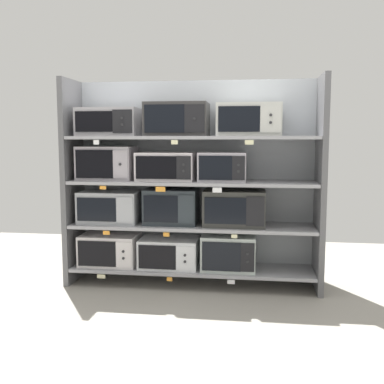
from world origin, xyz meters
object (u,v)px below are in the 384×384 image
microwave_3 (110,207)px  microwave_9 (109,122)px  microwave_1 (170,252)px  microwave_8 (223,167)px  microwave_7 (166,166)px  microwave_5 (234,208)px  microwave_4 (171,207)px  microwave_6 (107,163)px  microwave_10 (177,119)px  microwave_11 (249,120)px  microwave_0 (110,249)px  microwave_2 (229,251)px

microwave_3 → microwave_9: (0.00, 0.00, 0.81)m
microwave_1 → microwave_8: size_ratio=1.27×
microwave_7 → microwave_9: (-0.55, 0.00, 0.41)m
microwave_5 → microwave_7: size_ratio=1.06×
microwave_1 → microwave_4: microwave_4 is taller
microwave_6 → microwave_7: 0.57m
microwave_4 → microwave_7: (-0.05, -0.00, 0.38)m
microwave_10 → microwave_11: bearing=0.0°
microwave_5 → microwave_6: bearing=-180.0°
microwave_0 → microwave_4: microwave_4 is taller
microwave_8 → microwave_2: bearing=0.0°
microwave_8 → microwave_0: bearing=180.0°
microwave_2 → microwave_7: microwave_7 is taller
microwave_0 → microwave_10: bearing=0.0°
microwave_1 → microwave_3: (-0.58, 0.00, 0.43)m
microwave_4 → microwave_6: size_ratio=0.95×
microwave_2 → microwave_9: microwave_9 is taller
microwave_2 → microwave_7: bearing=180.0°
microwave_8 → microwave_6: bearing=180.0°
microwave_6 → microwave_0: bearing=0.1°
microwave_4 → microwave_1: bearing=-179.1°
microwave_0 → microwave_8: (1.09, -0.00, 0.81)m
microwave_5 → microwave_8: microwave_8 is taller
microwave_8 → microwave_9: microwave_9 is taller
microwave_3 → microwave_10: size_ratio=0.99×
microwave_0 → microwave_3: 0.42m
microwave_4 → microwave_10: microwave_10 is taller
microwave_4 → microwave_7: microwave_7 is taller
microwave_6 → microwave_7: bearing=0.0°
microwave_9 → microwave_5: bearing=-0.0°
microwave_1 → microwave_9: bearing=180.0°
microwave_3 → microwave_9: microwave_9 is taller
microwave_6 → microwave_10: (0.68, 0.00, 0.41)m
microwave_1 → microwave_6: microwave_6 is taller
microwave_5 → microwave_11: (0.12, -0.00, 0.81)m
microwave_1 → microwave_3: size_ratio=0.97×
microwave_6 → microwave_7: (0.57, 0.00, -0.03)m
microwave_3 → microwave_8: 1.15m
microwave_3 → microwave_10: 1.06m
microwave_5 → microwave_10: bearing=-180.0°
microwave_4 → microwave_8: 0.62m
microwave_5 → microwave_6: microwave_6 is taller
microwave_7 → microwave_9: 0.69m
microwave_3 → microwave_8: microwave_8 is taller
microwave_9 → microwave_11: size_ratio=0.99×
microwave_4 → microwave_7: bearing=-179.7°
microwave_2 → microwave_4: size_ratio=1.01×
microwave_1 → microwave_6: bearing=-180.0°
microwave_0 → microwave_7: bearing=0.0°
microwave_5 → microwave_11: microwave_11 is taller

